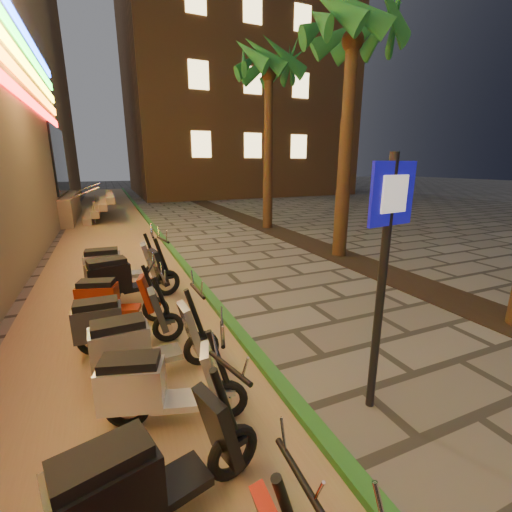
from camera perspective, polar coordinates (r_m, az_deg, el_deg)
name	(u,v)px	position (r m, az deg, el deg)	size (l,w,h in m)	color
parking_strip	(113,253)	(11.39, -22.73, 0.51)	(3.40, 60.00, 0.01)	#8C7251
green_curb	(169,246)	(11.51, -14.30, 1.60)	(0.18, 60.00, 0.10)	#235E24
planting_strip	(388,274)	(9.08, 21.16, -2.81)	(1.20, 40.00, 0.02)	black
apartment_block	(229,52)	(36.42, -4.59, 30.74)	(18.00, 16.06, 25.00)	brown
palm_c	(353,39)	(10.65, 15.83, 31.42)	(2.97, 3.02, 6.91)	#472D19
palm_d	(269,75)	(14.85, 2.14, 27.92)	(2.97, 3.02, 7.16)	#472D19
pedestrian_sign	(386,253)	(3.65, 20.79, 0.47)	(0.60, 0.13, 2.75)	black
scooter_6	(143,479)	(2.98, -18.27, -31.86)	(1.61, 0.80, 1.13)	black
scooter_7	(156,387)	(3.85, -16.40, -20.17)	(1.48, 0.77, 1.05)	black
scooter_8	(142,345)	(4.57, -18.54, -13.86)	(1.59, 0.56, 1.12)	black
scooter_9	(116,321)	(5.37, -22.31, -10.06)	(1.51, 0.53, 1.07)	black
scooter_10	(112,299)	(6.26, -22.87, -6.67)	(1.46, 0.75, 1.03)	black
scooter_11	(124,278)	(7.00, -21.19, -3.45)	(1.77, 0.78, 1.24)	black
scooter_12	(116,266)	(7.92, -22.25, -1.59)	(1.70, 0.60, 1.20)	black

